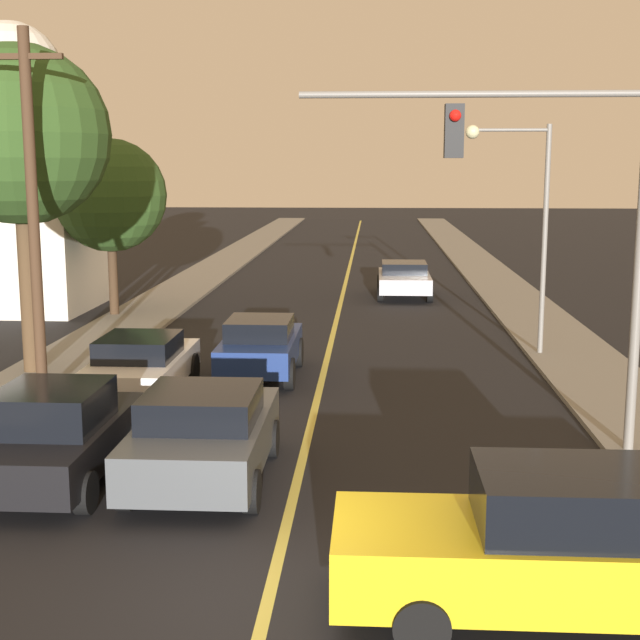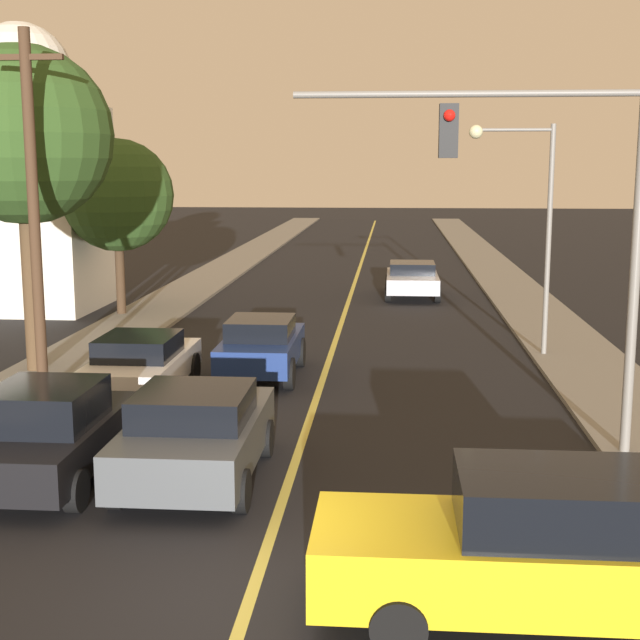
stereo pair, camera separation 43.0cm
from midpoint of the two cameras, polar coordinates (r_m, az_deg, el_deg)
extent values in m
plane|color=black|center=(10.95, -3.49, -17.88)|extent=(200.00, 200.00, 0.00)
cube|color=black|center=(45.89, 2.87, 3.48)|extent=(10.75, 80.00, 0.01)
cube|color=#D1C14C|center=(45.89, 2.87, 3.49)|extent=(0.16, 76.00, 0.00)
cube|color=gray|center=(46.57, -5.32, 3.61)|extent=(2.50, 80.00, 0.12)
cube|color=gray|center=(46.16, 11.13, 3.41)|extent=(2.50, 80.00, 0.12)
cube|color=#474C51|center=(14.72, -7.07, -7.58)|extent=(2.00, 4.18, 0.73)
cube|color=black|center=(14.39, -7.26, -5.43)|extent=(1.76, 1.88, 0.50)
cylinder|color=black|center=(16.25, -9.41, -7.32)|extent=(0.22, 0.66, 0.66)
cylinder|color=black|center=(15.90, -2.71, -7.57)|extent=(0.22, 0.66, 0.66)
cylinder|color=black|center=(13.88, -12.04, -10.43)|extent=(0.22, 0.66, 0.66)
cylinder|color=black|center=(13.47, -4.15, -10.86)|extent=(0.22, 0.66, 0.66)
cube|color=navy|center=(21.68, -3.19, -1.87)|extent=(1.72, 3.89, 0.64)
cube|color=black|center=(21.43, -3.26, -0.51)|extent=(1.51, 1.75, 0.47)
cylinder|color=black|center=(23.04, -4.78, -2.00)|extent=(0.22, 0.74, 0.74)
cylinder|color=black|center=(22.83, -0.74, -2.08)|extent=(0.22, 0.74, 0.74)
cylinder|color=black|center=(20.72, -5.87, -3.37)|extent=(0.22, 0.74, 0.74)
cylinder|color=black|center=(20.49, -1.37, -3.47)|extent=(0.22, 0.74, 0.74)
cube|color=black|center=(15.20, -16.06, -7.49)|extent=(1.81, 4.11, 0.67)
cube|color=black|center=(14.87, -16.40, -5.26)|extent=(1.59, 1.85, 0.64)
cylinder|color=black|center=(16.73, -17.24, -7.15)|extent=(0.22, 0.65, 0.65)
cylinder|color=black|center=(16.18, -11.54, -7.48)|extent=(0.22, 0.65, 0.65)
cylinder|color=black|center=(13.89, -14.49, -10.55)|extent=(0.22, 0.65, 0.65)
cube|color=white|center=(20.07, -10.75, -3.04)|extent=(1.80, 4.13, 0.59)
cube|color=black|center=(19.81, -10.92, -1.65)|extent=(1.59, 1.86, 0.47)
cylinder|color=black|center=(21.57, -12.02, -2.98)|extent=(0.22, 0.76, 0.76)
cylinder|color=black|center=(21.15, -7.57, -3.11)|extent=(0.22, 0.76, 0.76)
cylinder|color=black|center=(19.20, -14.20, -4.66)|extent=(0.22, 0.76, 0.76)
cylinder|color=black|center=(18.72, -9.22, -4.85)|extent=(0.22, 0.76, 0.76)
cube|color=#A5A8B2|center=(34.97, 6.27, 2.50)|extent=(1.96, 4.25, 0.57)
cube|color=black|center=(35.08, 6.27, 3.34)|extent=(1.73, 1.91, 0.43)
cylinder|color=black|center=(33.74, 7.90, 1.70)|extent=(0.22, 0.72, 0.72)
cylinder|color=black|center=(33.69, 4.73, 1.75)|extent=(0.22, 0.72, 0.72)
cylinder|color=black|center=(36.35, 7.67, 2.29)|extent=(0.22, 0.72, 0.72)
cylinder|color=black|center=(36.30, 4.73, 2.33)|extent=(0.22, 0.72, 0.72)
cube|color=gold|center=(10.72, 15.08, -14.66)|extent=(5.13, 1.84, 0.79)
cube|color=black|center=(10.49, 16.38, -11.05)|extent=(2.31, 1.62, 0.64)
cylinder|color=black|center=(9.95, 6.36, -18.94)|extent=(0.62, 0.22, 0.62)
cylinder|color=black|center=(11.51, 6.11, -14.74)|extent=(0.62, 0.22, 0.62)
cylinder|color=slate|center=(16.21, 20.24, 2.99)|extent=(0.18, 0.18, 6.41)
cylinder|color=slate|center=(15.62, 10.19, 14.06)|extent=(5.86, 0.12, 0.12)
cube|color=black|center=(15.56, 9.03, 11.86)|extent=(0.32, 0.28, 0.90)
sphere|color=red|center=(15.40, 9.10, 12.80)|extent=(0.20, 0.20, 0.20)
cylinder|color=slate|center=(24.28, 14.91, 4.91)|extent=(0.14, 0.14, 6.03)
cylinder|color=slate|center=(24.07, 12.86, 11.79)|extent=(1.97, 0.09, 0.09)
sphere|color=beige|center=(23.95, 10.47, 11.76)|extent=(0.36, 0.36, 0.36)
cylinder|color=#422D1E|center=(19.91, -17.24, 6.30)|extent=(0.24, 0.24, 7.78)
cube|color=#422D1E|center=(20.01, -17.74, 15.73)|extent=(1.60, 0.12, 0.12)
cylinder|color=#4C3823|center=(22.72, -17.46, 2.15)|extent=(0.43, 0.43, 4.21)
sphere|color=#2D4C1E|center=(22.55, -17.93, 11.21)|extent=(4.23, 4.23, 4.23)
cylinder|color=#3D2B1C|center=(30.90, -12.28, 2.89)|extent=(0.31, 0.31, 2.68)
sphere|color=#2D4C1E|center=(30.70, -12.46, 7.81)|extent=(3.76, 3.76, 3.76)
cube|color=beige|center=(33.49, -17.83, 6.85)|extent=(4.90, 4.90, 7.22)
sphere|color=beige|center=(33.60, -18.26, 14.68)|extent=(3.56, 3.56, 3.56)
camera|label=1|loc=(0.22, -89.40, 0.10)|focal=50.00mm
camera|label=2|loc=(0.22, 90.60, -0.10)|focal=50.00mm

